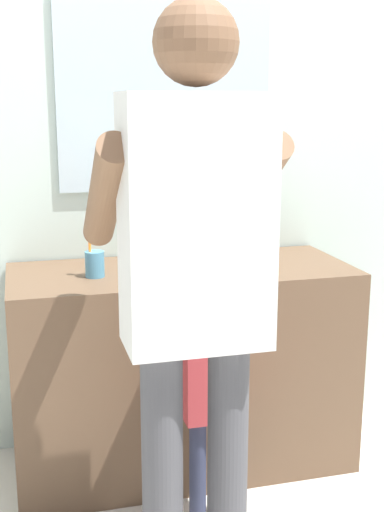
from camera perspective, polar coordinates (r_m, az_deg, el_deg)
The scene contains 8 objects.
ground_plane at distance 2.61m, azimuth 0.89°, elevation -20.17°, with size 14.00×14.00×0.00m, color silver.
back_wall at distance 2.79m, azimuth -2.51°, elevation 11.39°, with size 4.40×0.10×2.70m.
vanity_cabinet at distance 2.68m, azimuth -0.83°, elevation -9.49°, with size 1.31×0.54×0.81m, color brown.
sink_basin at distance 2.52m, azimuth -0.75°, elevation 0.07°, with size 0.36×0.36×0.11m.
faucet at distance 2.72m, azimuth -1.86°, elevation 1.56°, with size 0.18×0.14×0.18m.
toothbrush_cup at distance 2.45m, azimuth -8.32°, elevation -0.61°, with size 0.07×0.07×0.21m.
child_toddler at distance 2.29m, azimuth 1.64°, elevation -10.97°, with size 0.26×0.26×0.84m.
adult_parent at distance 1.81m, azimuth 0.18°, elevation -0.36°, with size 0.52×0.55×1.69m.
Camera 1 is at (-0.59, -2.11, 1.43)m, focal length 46.85 mm.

